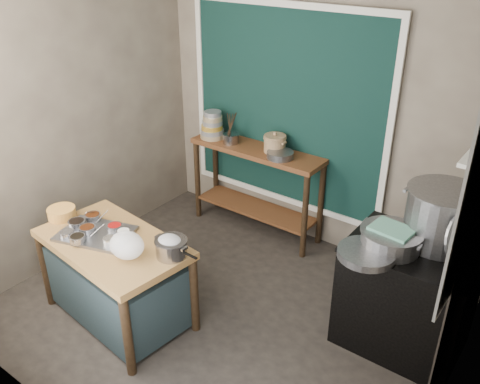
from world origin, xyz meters
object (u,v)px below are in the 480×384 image
Objects in this scene: stock_pot at (441,217)px; steamer at (391,239)px; stove_block at (405,298)px; utensil_cup at (231,138)px; condiment_tray at (96,233)px; ceramic_crock at (275,145)px; yellow_basin at (62,213)px; prep_table at (117,279)px; saucepan at (171,248)px; back_counter at (256,190)px.

steamer is (-0.25, -0.28, -0.14)m from stock_pot.
stove_block is 2.37m from utensil_cup.
condiment_tray is 2.43× the size of ceramic_crock.
utensil_cup is 0.31× the size of stock_pot.
ceramic_crock is (0.91, 1.87, 0.23)m from yellow_basin.
utensil_cup reaches higher than stove_block.
prep_table is 2.19m from steamer.
stock_pot is (2.30, -0.51, 0.09)m from utensil_cup.
steamer is at bearing 22.31° from yellow_basin.
stock_pot reaches higher than utensil_cup.
utensil_cup is 2.20m from steamer.
stock_pot is (1.58, 1.15, 0.28)m from saucepan.
steamer is at bearing 34.95° from prep_table.
prep_table is 0.86× the size of back_counter.
stock_pot reaches higher than prep_table.
back_counter is 1.80m from saucepan.
utensil_cup is (-2.20, 0.68, 0.58)m from stove_block.
stock_pot reaches higher than yellow_basin.
prep_table is at bearing -164.11° from saucepan.
steamer is at bearing 26.86° from condiment_tray.
steamer is (2.02, 1.02, 0.19)m from condiment_tray.
yellow_basin reaches higher than prep_table.
back_counter is at bearing 158.98° from stove_block.
condiment_tray is at bearing -89.05° from utensil_cup.
back_counter reaches higher than saucepan.
stock_pot is at bearing -15.61° from back_counter.
ceramic_crock is at bearing 87.36° from prep_table.
stock_pot reaches higher than ceramic_crock.
yellow_basin is (-0.62, -0.01, 0.42)m from prep_table.
utensil_cup reaches higher than saucepan.
saucepan is (0.52, 0.13, 0.44)m from prep_table.
yellow_basin is at bearing -116.03° from ceramic_crock.
stove_block is 2.87m from yellow_basin.
back_counter reaches higher than prep_table.
yellow_basin is (-0.72, -1.85, 0.32)m from back_counter.
yellow_basin is at bearing -157.69° from steamer.
saucepan reaches higher than stove_block.
stove_block reaches higher than condiment_tray.
prep_table is at bearing 0.58° from yellow_basin.
condiment_tray is at bearing -166.16° from saucepan.
steamer reaches higher than condiment_tray.
steamer is (1.85, 1.01, 0.58)m from prep_table.
condiment_tray is 1.24× the size of steamer.
stove_block is 1.96m from ceramic_crock.
condiment_tray is at bearing -153.14° from steamer.
stove_block is at bearing -23.85° from ceramic_crock.
back_counter is at bearing 105.43° from saucepan.
back_counter reaches higher than stove_block.
condiment_tray is 2.27m from steamer.
stove_block is 3.86× the size of yellow_basin.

